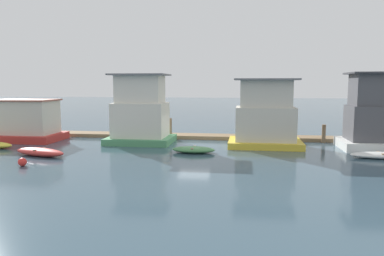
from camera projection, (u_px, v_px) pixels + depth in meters
ground_plane at (194, 144)px, 29.60m from camera, size 200.00×200.00×0.00m
dock_walkway at (199, 136)px, 32.88m from camera, size 42.40×2.01×0.30m
houseboat_red at (26, 122)px, 31.32m from camera, size 5.69×3.96×3.46m
houseboat_green at (141, 113)px, 30.00m from camera, size 5.14×4.15×5.52m
houseboat_yellow at (265, 117)px, 28.36m from camera, size 5.47×4.09×5.14m
dinghy_red at (40, 152)px, 24.72m from camera, size 4.10×2.19×0.53m
dinghy_green at (194, 150)px, 25.89m from camera, size 3.03×1.61×0.43m
dinghy_white at (380, 155)px, 23.87m from camera, size 3.71×1.29×0.41m
mooring_post_near_right at (170, 129)px, 31.89m from camera, size 0.23×0.23×1.84m
mooring_post_far_left at (324, 134)px, 30.10m from camera, size 0.31×0.31×1.49m
buoy_red at (22, 162)px, 21.63m from camera, size 0.49×0.49×0.49m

